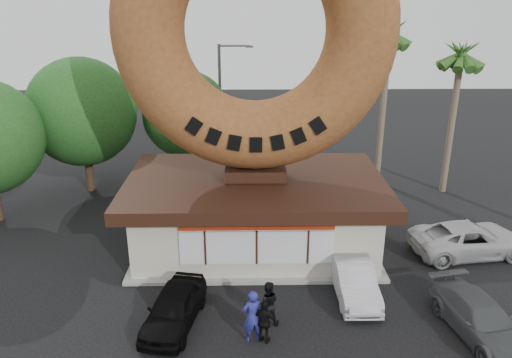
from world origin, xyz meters
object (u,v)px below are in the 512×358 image
Objects in this scene: street_lamp at (223,103)px; person_center at (268,303)px; car_grey at (480,318)px; car_white at (469,239)px; person_right at (265,322)px; giant_donut at (255,31)px; car_black at (174,308)px; person_left at (252,316)px; car_silver at (354,279)px; donut_shop at (255,210)px.

street_lamp reaches higher than person_center.
car_white reaches higher than car_grey.
person_right is at bearing 171.49° from car_grey.
car_black is (-2.91, -5.68, -8.78)m from giant_donut.
person_right is (-0.14, -1.00, -0.04)m from person_center.
car_grey is (7.43, -6.42, -8.81)m from giant_donut.
person_left is 2.87m from car_black.
car_grey is (7.10, -0.71, -0.19)m from person_center.
car_black is 0.89× the size of car_grey.
car_silver is (3.34, 1.75, -0.16)m from person_center.
donut_shop reaches higher than car_grey.
street_lamp is 16.28m from person_center.
car_grey is at bearing 176.28° from person_center.
person_left is at bearing -146.17° from car_silver.
person_right is at bearing -7.35° from car_black.
person_center is 3.25m from car_black.
car_black is at bearing 4.20° from person_right.
donut_shop is at bearing 76.74° from car_white.
giant_donut reaches higher than street_lamp.
street_lamp is at bearing 97.16° from car_black.
person_center is 1.01m from person_right.
car_silver is (3.67, -3.94, -1.11)m from donut_shop.
person_right reaches higher than car_black.
car_black is (-1.05, -15.68, -3.83)m from street_lamp.
giant_donut is at bearing 128.37° from car_grey.
person_center is (0.34, -5.71, -8.62)m from giant_donut.
car_black is at bearing -36.07° from person_left.
giant_donut reaches higher than car_grey.
person_center is 0.38× the size of car_grey.
donut_shop is 0.99× the size of giant_donut.
car_black is (-2.91, -5.66, -1.11)m from donut_shop.
person_left is at bearing 112.98° from car_white.
donut_shop is 6.83× the size of person_center.
giant_donut reaches higher than car_white.
person_left is at bearing -84.32° from street_lamp.
giant_donut reaches higher than person_right.
person_center is (2.19, -15.71, -3.66)m from street_lamp.
person_center is 7.13m from car_grey.
giant_donut reaches higher than person_left.
street_lamp is at bearing -101.32° from person_left.
car_white is (9.37, -0.91, -8.72)m from giant_donut.
person_center is at bearing -75.32° from person_right.
donut_shop is 7.15× the size of person_right.
giant_donut is at bearing 90.00° from donut_shop.
donut_shop is 5.78m from person_center.
car_black is (-3.10, 1.03, -0.13)m from person_right.
person_right is at bearing -88.31° from giant_donut.
donut_shop is 6.46m from car_black.
giant_donut is 12.84m from car_white.
car_black is (-2.70, 0.93, -0.29)m from person_left.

